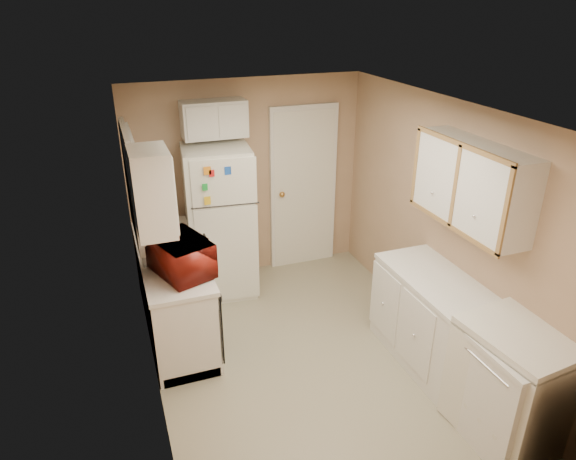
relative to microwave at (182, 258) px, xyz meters
name	(u,v)px	position (x,y,z in m)	size (l,w,h in m)	color
floor	(305,357)	(1.04, -0.46, -1.05)	(3.80, 3.80, 0.00)	#B5AE8F
ceiling	(310,110)	(1.04, -0.46, 1.35)	(3.80, 3.80, 0.00)	white
wall_left	(144,274)	(-0.36, -0.46, 0.15)	(3.80, 3.80, 0.00)	tan
wall_right	(442,225)	(2.44, -0.46, 0.15)	(3.80, 3.80, 0.00)	tan
wall_back	(248,180)	(1.04, 1.44, 0.15)	(2.80, 2.80, 0.00)	tan
wall_front	(433,388)	(1.04, -2.36, 0.15)	(2.80, 2.80, 0.00)	tan
left_counter	(174,292)	(-0.06, 0.44, -0.60)	(0.60, 1.80, 0.90)	silver
dishwasher	(214,314)	(0.23, -0.16, -0.56)	(0.03, 0.58, 0.72)	black
sink	(168,250)	(-0.06, 0.59, -0.19)	(0.54, 0.74, 0.16)	gray
microwave	(182,258)	(0.00, 0.00, 0.00)	(0.34, 0.61, 0.41)	maroon
soap_bottle	(159,229)	(-0.11, 0.83, -0.05)	(0.10, 0.10, 0.22)	silver
window_blinds	(132,184)	(-0.32, 0.59, 0.55)	(0.10, 0.98, 1.08)	silver
upper_cabinet_left	(152,192)	(-0.21, -0.24, 0.75)	(0.30, 0.45, 0.70)	silver
refrigerator	(220,222)	(0.59, 1.09, -0.18)	(0.72, 0.70, 1.75)	silver
cabinet_over_fridge	(214,119)	(0.64, 1.29, 0.95)	(0.70, 0.30, 0.40)	silver
interior_door	(303,189)	(1.74, 1.40, -0.03)	(0.86, 0.06, 2.08)	silver
right_counter	(457,343)	(2.14, -1.26, -0.60)	(0.60, 2.00, 0.90)	silver
stove	(512,383)	(2.19, -1.87, -0.56)	(0.65, 0.80, 0.98)	silver
upper_cabinet_right	(472,184)	(2.29, -0.96, 0.75)	(0.30, 1.20, 0.70)	silver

